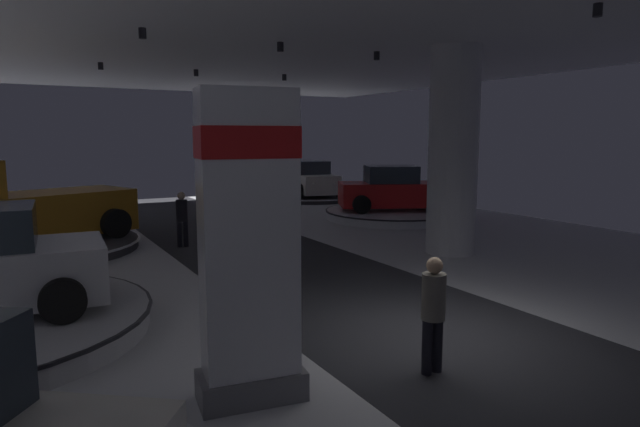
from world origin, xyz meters
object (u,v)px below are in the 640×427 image
object	(u,v)px
display_platform_deep_right	(311,196)
display_car_far_right	(394,190)
visitor_walking_far	(433,308)
column_right	(453,152)
display_platform_far_left	(32,246)
visitor_walking_near	(182,216)
display_car_deep_right	(311,179)
brand_sign_pylon	(249,244)
pickup_truck_far_left	(17,210)
display_platform_far_right	(394,214)

from	to	relation	value
display_platform_deep_right	display_car_far_right	bearing A→B (deg)	-93.34
display_car_far_right	visitor_walking_far	distance (m)	14.00
display_car_far_right	column_right	bearing A→B (deg)	-112.87
visitor_walking_far	display_platform_deep_right	bearing A→B (deg)	65.98
display_platform_deep_right	visitor_walking_far	distance (m)	20.77
column_right	display_car_far_right	xyz separation A→B (m)	(2.45, 5.80, -1.64)
display_platform_far_left	visitor_walking_near	world-z (taller)	visitor_walking_near
display_car_far_right	display_platform_deep_right	bearing A→B (deg)	86.66
display_platform_far_left	visitor_walking_near	distance (m)	4.12
display_car_deep_right	display_platform_far_left	world-z (taller)	display_car_deep_right
visitor_walking_far	visitor_walking_near	bearing A→B (deg)	93.49
visitor_walking_far	display_car_far_right	bearing A→B (deg)	55.09
brand_sign_pylon	display_car_far_right	distance (m)	15.14
display_platform_deep_right	pickup_truck_far_left	size ratio (longest dim) A/B	0.90
column_right	display_platform_deep_right	size ratio (longest dim) A/B	1.08
display_car_deep_right	display_car_far_right	size ratio (longest dim) A/B	0.98
display_platform_far_right	pickup_truck_far_left	xyz separation A→B (m)	(-12.76, -0.17, 1.02)
display_platform_far_right	display_platform_far_left	distance (m)	12.46
display_car_deep_right	display_car_far_right	xyz separation A→B (m)	(-0.44, -7.51, 0.11)
column_right	display_platform_far_left	xyz separation A→B (m)	(-9.98, 5.73, -2.60)
display_platform_far_left	visitor_walking_near	xyz separation A→B (m)	(3.81, -1.37, 0.75)
display_car_far_right	visitor_walking_far	size ratio (longest dim) A/B	2.87
display_platform_deep_right	visitor_walking_far	size ratio (longest dim) A/B	3.21
display_platform_deep_right	display_car_far_right	xyz separation A→B (m)	(-0.44, -7.48, 0.98)
column_right	visitor_walking_far	bearing A→B (deg)	-134.42
column_right	display_platform_deep_right	bearing A→B (deg)	77.75
brand_sign_pylon	visitor_walking_near	world-z (taller)	brand_sign_pylon
display_car_deep_right	display_platform_far_left	size ratio (longest dim) A/B	0.79
visitor_walking_near	brand_sign_pylon	bearing A→B (deg)	-100.57
display_platform_deep_right	display_car_deep_right	size ratio (longest dim) A/B	1.14
column_right	pickup_truck_far_left	distance (m)	11.82
display_car_far_right	visitor_walking_far	bearing A→B (deg)	-124.91
display_platform_far_left	pickup_truck_far_left	xyz separation A→B (m)	(-0.30, -0.11, 1.05)
column_right	visitor_walking_near	xyz separation A→B (m)	(-6.18, 4.36, -1.84)
brand_sign_pylon	display_platform_far_left	xyz separation A→B (m)	(-2.03, 10.90, -1.76)
display_car_far_right	visitor_walking_near	xyz separation A→B (m)	(-8.62, -1.44, -0.20)
column_right	display_platform_far_right	distance (m)	6.80
display_platform_far_right	display_car_far_right	size ratio (longest dim) A/B	1.17
display_platform_deep_right	pickup_truck_far_left	distance (m)	15.27
display_platform_far_right	display_car_far_right	distance (m)	0.92
visitor_walking_near	visitor_walking_far	world-z (taller)	same
visitor_walking_far	display_car_deep_right	bearing A→B (deg)	66.00
display_car_deep_right	visitor_walking_near	distance (m)	12.74
display_platform_deep_right	display_car_far_right	distance (m)	7.56
brand_sign_pylon	display_platform_far_right	world-z (taller)	brand_sign_pylon
display_platform_deep_right	visitor_walking_far	bearing A→B (deg)	-114.02
brand_sign_pylon	visitor_walking_far	size ratio (longest dim) A/B	2.32
pickup_truck_far_left	visitor_walking_near	world-z (taller)	pickup_truck_far_left
brand_sign_pylon	display_car_far_right	xyz separation A→B (m)	(10.40, 10.97, -0.81)
display_platform_far_left	visitor_walking_far	distance (m)	12.26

